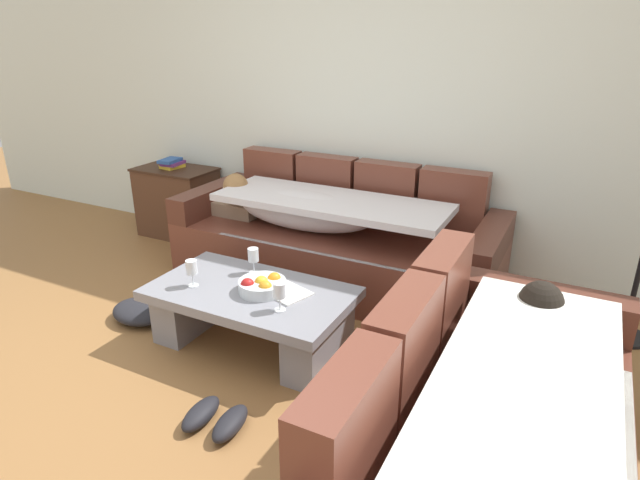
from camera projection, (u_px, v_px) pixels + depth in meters
The scene contains 14 objects.
ground_plane at pixel (178, 392), 2.84m from camera, with size 14.00×14.00×0.00m, color olive.
back_wall at pixel (349, 94), 4.12m from camera, with size 9.00×0.10×2.70m, color white.
couch_along_wall at pixel (331, 240), 4.01m from camera, with size 2.41×0.92×0.88m.
couch_near_window at pixel (490, 442), 2.03m from camera, with size 0.92×1.97×0.88m.
coffee_table at pixel (251, 310), 3.18m from camera, with size 1.20×0.68×0.38m.
fruit_bowl at pixel (262, 285), 3.09m from camera, with size 0.28×0.28×0.10m.
wine_glass_near_left at pixel (192, 268), 3.13m from camera, with size 0.07×0.07×0.17m.
wine_glass_near_right at pixel (280, 291), 2.85m from camera, with size 0.07×0.07×0.17m.
wine_glass_far_back at pixel (253, 256), 3.30m from camera, with size 0.07×0.07×0.17m.
open_magazine at pixel (285, 292), 3.09m from camera, with size 0.28×0.21×0.01m, color white.
side_cabinet at pixel (178, 202), 4.93m from camera, with size 0.72×0.44×0.64m.
book_stack_on_cabinet at pixel (172, 163), 4.81m from camera, with size 0.18×0.24×0.09m.
pair_of_shoes at pixel (215, 418), 2.58m from camera, with size 0.31×0.29×0.09m.
crumpled_garment at pixel (140, 311), 3.53m from camera, with size 0.40×0.32×0.12m, color #232328.
Camera 1 is at (1.75, -1.73, 1.80)m, focal length 29.72 mm.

